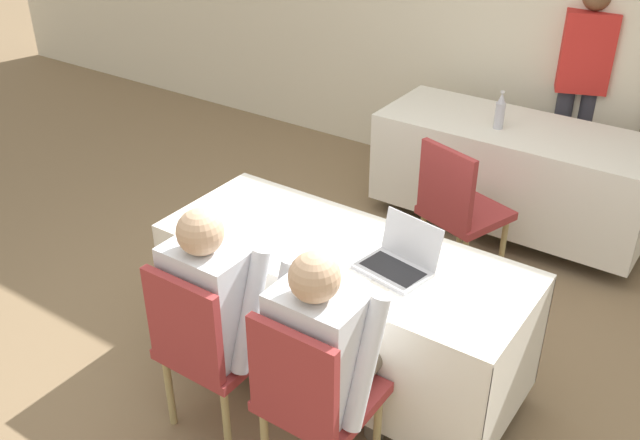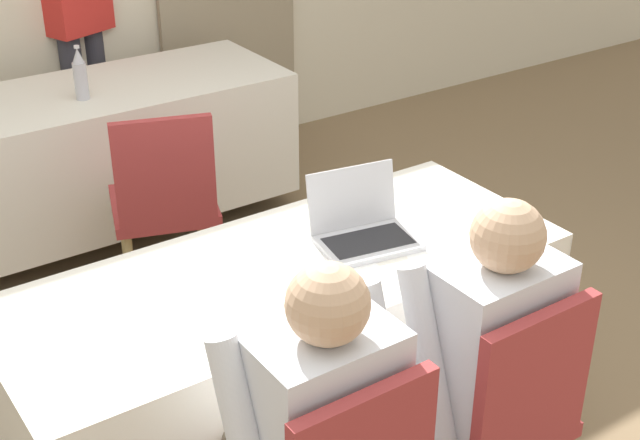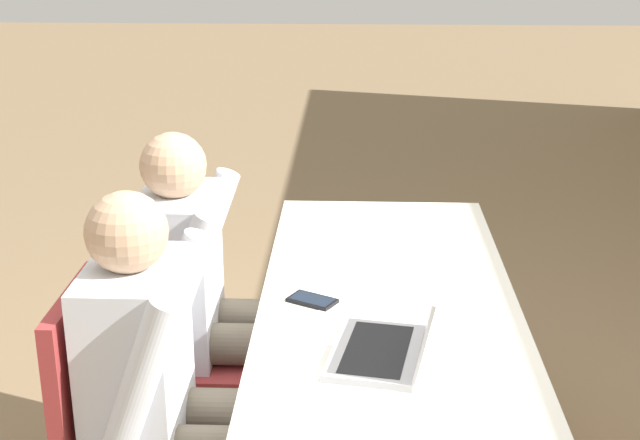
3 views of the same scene
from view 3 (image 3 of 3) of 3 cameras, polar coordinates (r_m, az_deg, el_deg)
conference_table_near at (r=2.57m, az=4.35°, el=-9.30°), size 1.82×0.72×0.76m
laptop at (r=2.20m, az=4.67°, el=-7.79°), size 0.35×0.31×0.22m
cell_phone at (r=2.50m, az=-0.50°, el=-5.16°), size 0.13×0.15×0.01m
paper_beside_laptop at (r=2.07m, az=0.24°, el=-10.94°), size 0.31×0.35×0.00m
paper_centre_table at (r=3.15m, az=3.63°, el=0.07°), size 0.22×0.30×0.00m
paper_left_edge at (r=2.35m, az=3.36°, el=-6.94°), size 0.21×0.30×0.00m
chair_near_left at (r=2.90m, az=-9.27°, el=-7.31°), size 0.44×0.44×0.91m
chair_near_right at (r=2.42m, az=-11.91°, el=-13.40°), size 0.44×0.44×0.91m
person_checkered_shirt at (r=2.82m, az=-7.38°, el=-4.49°), size 0.50×0.52×1.17m
person_white_shirt at (r=2.32m, az=-9.67°, el=-10.25°), size 0.50×0.52×1.17m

